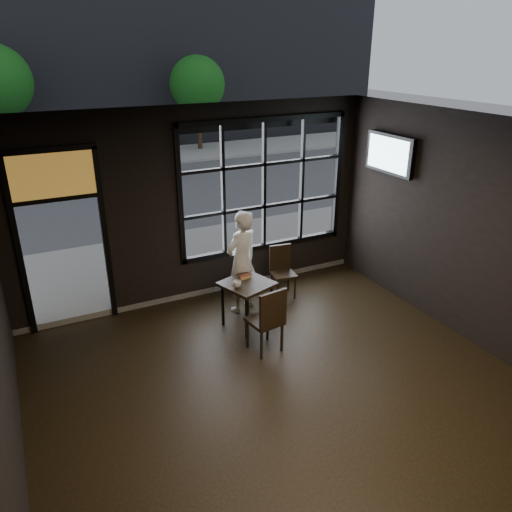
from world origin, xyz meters
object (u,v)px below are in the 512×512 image
cafe_table (247,304)px  man (242,262)px  navy_car (89,156)px  chair_near (265,318)px

cafe_table → man: man is taller
man → navy_car: (-0.75, 9.60, -0.02)m
cafe_table → chair_near: size_ratio=0.74×
chair_near → man: bearing=-108.1°
cafe_table → navy_car: size_ratio=0.17×
chair_near → navy_car: size_ratio=0.23×
cafe_table → man: 0.71m
cafe_table → navy_car: navy_car is taller
cafe_table → chair_near: chair_near is taller
man → cafe_table: bearing=51.8°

